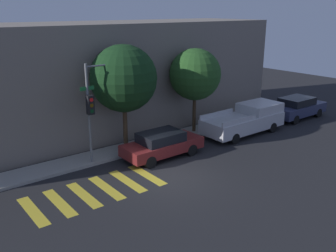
{
  "coord_description": "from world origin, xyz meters",
  "views": [
    {
      "loc": [
        -9.45,
        -12.18,
        7.3
      ],
      "look_at": [
        1.67,
        2.1,
        1.6
      ],
      "focal_mm": 40.0,
      "sensor_mm": 36.0,
      "label": 1
    }
  ],
  "objects_px": {
    "traffic_light_pole": "(95,98)",
    "tree_midblock": "(195,75)",
    "sedan_middle": "(297,107)",
    "tree_near_corner": "(124,79)",
    "pickup_truck": "(246,119)",
    "sedan_near_corner": "(162,144)"
  },
  "relations": [
    {
      "from": "pickup_truck",
      "to": "tree_near_corner",
      "type": "xyz_separation_m",
      "value": [
        -7.41,
        1.92,
        3.04
      ]
    },
    {
      "from": "tree_near_corner",
      "to": "tree_midblock",
      "type": "relative_size",
      "value": 1.1
    },
    {
      "from": "sedan_middle",
      "to": "pickup_truck",
      "type": "bearing_deg",
      "value": -180.0
    },
    {
      "from": "traffic_light_pole",
      "to": "tree_near_corner",
      "type": "distance_m",
      "value": 2.15
    },
    {
      "from": "traffic_light_pole",
      "to": "tree_midblock",
      "type": "bearing_deg",
      "value": 5.46
    },
    {
      "from": "traffic_light_pole",
      "to": "tree_midblock",
      "type": "relative_size",
      "value": 0.96
    },
    {
      "from": "tree_near_corner",
      "to": "pickup_truck",
      "type": "bearing_deg",
      "value": -14.51
    },
    {
      "from": "tree_near_corner",
      "to": "tree_midblock",
      "type": "xyz_separation_m",
      "value": [
        4.86,
        0.0,
        -0.3
      ]
    },
    {
      "from": "sedan_near_corner",
      "to": "tree_near_corner",
      "type": "bearing_deg",
      "value": 116.95
    },
    {
      "from": "sedan_near_corner",
      "to": "tree_near_corner",
      "type": "distance_m",
      "value": 3.85
    },
    {
      "from": "sedan_near_corner",
      "to": "tree_midblock",
      "type": "height_order",
      "value": "tree_midblock"
    },
    {
      "from": "pickup_truck",
      "to": "tree_midblock",
      "type": "bearing_deg",
      "value": 143.02
    },
    {
      "from": "tree_near_corner",
      "to": "traffic_light_pole",
      "type": "bearing_deg",
      "value": -161.56
    },
    {
      "from": "traffic_light_pole",
      "to": "sedan_middle",
      "type": "distance_m",
      "value": 14.92
    },
    {
      "from": "traffic_light_pole",
      "to": "tree_near_corner",
      "type": "xyz_separation_m",
      "value": [
        1.95,
        0.65,
        0.6
      ]
    },
    {
      "from": "sedan_near_corner",
      "to": "tree_midblock",
      "type": "bearing_deg",
      "value": 26.27
    },
    {
      "from": "sedan_middle",
      "to": "tree_near_corner",
      "type": "relative_size",
      "value": 0.78
    },
    {
      "from": "sedan_middle",
      "to": "traffic_light_pole",
      "type": "bearing_deg",
      "value": 175.06
    },
    {
      "from": "pickup_truck",
      "to": "sedan_middle",
      "type": "distance_m",
      "value": 5.29
    },
    {
      "from": "pickup_truck",
      "to": "tree_midblock",
      "type": "height_order",
      "value": "tree_midblock"
    },
    {
      "from": "traffic_light_pole",
      "to": "tree_near_corner",
      "type": "bearing_deg",
      "value": 18.44
    },
    {
      "from": "sedan_middle",
      "to": "tree_midblock",
      "type": "height_order",
      "value": "tree_midblock"
    }
  ]
}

